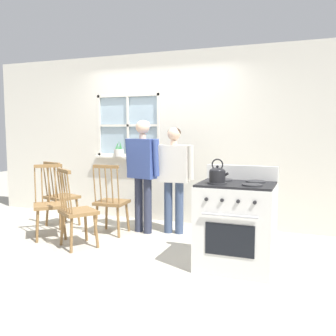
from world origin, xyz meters
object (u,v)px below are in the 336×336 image
Objects in this scene: chair_near_wall at (111,202)px; kettle at (217,174)px; person_elderly_left at (143,165)px; chair_center_cluster at (77,212)px; chair_by_window at (50,205)px; stove at (236,225)px; person_teen_center at (174,170)px; potted_plant at (119,152)px; chair_near_stove at (61,197)px.

chair_near_wall is 4.06× the size of kettle.
person_elderly_left is at bearing 141.82° from kettle.
person_elderly_left is (0.39, 0.24, 0.52)m from chair_near_wall.
person_elderly_left is at bearing -83.35° from chair_center_cluster.
chair_by_window is 2.52m from kettle.
stove reaches higher than chair_near_wall.
chair_by_window is 1.00× the size of chair_center_cluster.
chair_by_window is at bearing 171.66° from kettle.
chair_center_cluster is 1.92m from kettle.
person_teen_center is 5.78× the size of potted_plant.
person_teen_center is at bearing 136.26° from stove.
chair_near_wall is at bearing 160.23° from stove.
kettle is at bearing -39.62° from potted_plant.
stove is 4.13× the size of potted_plant.
person_elderly_left reaches higher than person_teen_center.
person_teen_center reaches higher than chair_near_wall.
person_elderly_left is 1.07× the size of person_teen_center.
chair_near_stove is 4.06× the size of kettle.
chair_near_wall is 0.93× the size of stove.
kettle is at bearing -56.55° from person_teen_center.
stove is (1.52, -0.92, -0.51)m from person_elderly_left.
person_teen_center is at bearing -12.39° from chair_by_window.
chair_center_cluster is 0.93× the size of stove.
person_elderly_left is (1.09, 0.70, 0.52)m from chair_by_window.
chair_near_stove is (-0.24, 0.56, 0.00)m from chair_by_window.
person_elderly_left is 1.49× the size of stove.
person_teen_center is at bearing -153.17° from chair_near_stove.
chair_by_window is 1.40m from person_elderly_left.
person_teen_center is at bearing -96.62° from chair_center_cluster.
kettle is at bearing -149.35° from chair_center_cluster.
chair_by_window is 0.61m from chair_near_stove.
chair_center_cluster is 2.01m from stove.
kettle is at bearing 179.47° from chair_near_stove.
person_elderly_left reaches higher than chair_near_stove.
chair_near_wall is at bearing -68.52° from potted_plant.
chair_near_wall is 0.66× the size of person_teen_center.
chair_near_stove is at bearing -160.00° from person_elderly_left.
chair_by_window is 1.00× the size of chair_near_stove.
chair_near_stove is 2.88m from kettle.
chair_near_wall is at bearing -63.80° from chair_center_cluster.
chair_near_wall is 3.82× the size of potted_plant.
chair_center_cluster is at bearing -103.88° from person_elderly_left.
person_elderly_left is 1.02m from potted_plant.
person_elderly_left reaches higher than chair_by_window.
stove is at bearing -45.73° from chair_by_window.
stove reaches higher than chair_near_stove.
chair_near_wall is 0.70m from person_elderly_left.
chair_near_wall is (0.70, 0.46, 0.00)m from chair_by_window.
person_teen_center is at bearing 30.09° from person_elderly_left.
chair_near_stove is 3.82× the size of potted_plant.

